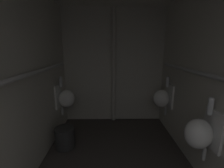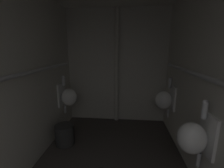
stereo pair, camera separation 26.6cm
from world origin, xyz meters
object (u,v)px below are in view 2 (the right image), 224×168
waste_bin (65,135)px  standpipe_back_wall (117,68)px  urinal_left_mid (68,97)px  urinal_right_mid (194,137)px  urinal_right_far (165,99)px

waste_bin → standpipe_back_wall: bearing=48.9°
urinal_left_mid → waste_bin: urinal_left_mid is taller
standpipe_back_wall → urinal_right_mid: bearing=-61.8°
urinal_left_mid → urinal_right_mid: same height
urinal_right_far → waste_bin: size_ratio=2.21×
urinal_right_far → waste_bin: 1.88m
urinal_left_mid → urinal_right_far: (1.84, -0.01, 0.00)m
urinal_left_mid → standpipe_back_wall: size_ratio=0.32×
urinal_right_far → urinal_right_mid: bearing=-90.0°
urinal_right_mid → standpipe_back_wall: 2.00m
standpipe_back_wall → waste_bin: size_ratio=6.93×
urinal_right_mid → urinal_right_far: 1.24m
urinal_right_mid → urinal_left_mid: bearing=145.7°
urinal_right_mid → waste_bin: urinal_right_mid is taller
standpipe_back_wall → urinal_left_mid: bearing=-153.9°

